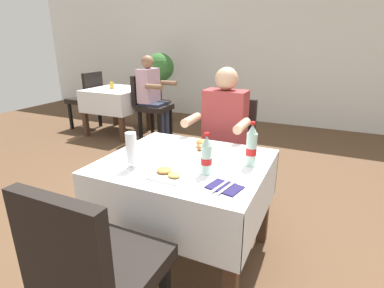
# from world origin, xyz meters

# --- Properties ---
(ground_plane) EXTENTS (11.00, 11.00, 0.00)m
(ground_plane) POSITION_xyz_m (0.00, 0.00, 0.00)
(ground_plane) COLOR brown
(back_wall) EXTENTS (11.00, 0.12, 2.72)m
(back_wall) POSITION_xyz_m (0.00, 4.05, 1.36)
(back_wall) COLOR white
(back_wall) RESTS_ON ground
(main_dining_table) EXTENTS (1.03, 0.91, 0.73)m
(main_dining_table) POSITION_xyz_m (0.03, 0.01, 0.56)
(main_dining_table) COLOR white
(main_dining_table) RESTS_ON ground
(chair_far_diner_seat) EXTENTS (0.44, 0.50, 0.97)m
(chair_far_diner_seat) POSITION_xyz_m (0.03, 0.86, 0.55)
(chair_far_diner_seat) COLOR black
(chair_far_diner_seat) RESTS_ON ground
(chair_near_camera_side) EXTENTS (0.44, 0.50, 0.97)m
(chair_near_camera_side) POSITION_xyz_m (0.03, -0.83, 0.55)
(chair_near_camera_side) COLOR black
(chair_near_camera_side) RESTS_ON ground
(seated_diner_far) EXTENTS (0.50, 0.46, 1.26)m
(seated_diner_far) POSITION_xyz_m (0.02, 0.75, 0.71)
(seated_diner_far) COLOR #282D42
(seated_diner_far) RESTS_ON ground
(plate_near_camera) EXTENTS (0.22, 0.22, 0.04)m
(plate_near_camera) POSITION_xyz_m (0.05, -0.23, 0.74)
(plate_near_camera) COLOR white
(plate_near_camera) RESTS_ON main_dining_table
(plate_far_diner) EXTENTS (0.26, 0.26, 0.07)m
(plate_far_diner) POSITION_xyz_m (0.05, 0.22, 0.75)
(plate_far_diner) COLOR white
(plate_far_diner) RESTS_ON main_dining_table
(beer_glass_left) EXTENTS (0.07, 0.07, 0.22)m
(beer_glass_left) POSITION_xyz_m (-0.21, -0.23, 0.84)
(beer_glass_left) COLOR white
(beer_glass_left) RESTS_ON main_dining_table
(cola_bottle_primary) EXTENTS (0.06, 0.06, 0.25)m
(cola_bottle_primary) POSITION_xyz_m (0.23, -0.12, 0.84)
(cola_bottle_primary) COLOR silver
(cola_bottle_primary) RESTS_ON main_dining_table
(cola_bottle_secondary) EXTENTS (0.07, 0.07, 0.28)m
(cola_bottle_secondary) POSITION_xyz_m (0.43, 0.11, 0.86)
(cola_bottle_secondary) COLOR silver
(cola_bottle_secondary) RESTS_ON main_dining_table
(napkin_cutlery_set) EXTENTS (0.19, 0.20, 0.01)m
(napkin_cutlery_set) POSITION_xyz_m (0.39, -0.24, 0.74)
(napkin_cutlery_set) COLOR #231E4C
(napkin_cutlery_set) RESTS_ON main_dining_table
(background_dining_table) EXTENTS (0.84, 0.86, 0.73)m
(background_dining_table) POSITION_xyz_m (-2.32, 2.27, 0.55)
(background_dining_table) COLOR white
(background_dining_table) RESTS_ON ground
(background_chair_left) EXTENTS (0.50, 0.44, 0.97)m
(background_chair_left) POSITION_xyz_m (-2.95, 2.27, 0.55)
(background_chair_left) COLOR black
(background_chair_left) RESTS_ON ground
(background_chair_right) EXTENTS (0.50, 0.44, 0.97)m
(background_chair_right) POSITION_xyz_m (-1.69, 2.27, 0.55)
(background_chair_right) COLOR black
(background_chair_right) RESTS_ON ground
(background_patron) EXTENTS (0.46, 0.50, 1.26)m
(background_patron) POSITION_xyz_m (-1.64, 2.27, 0.71)
(background_patron) COLOR #282D42
(background_patron) RESTS_ON ground
(background_table_tumbler) EXTENTS (0.06, 0.06, 0.11)m
(background_table_tumbler) POSITION_xyz_m (-2.37, 2.23, 0.79)
(background_table_tumbler) COLOR gold
(background_table_tumbler) RESTS_ON background_dining_table
(potted_plant_corner) EXTENTS (0.52, 0.52, 1.26)m
(potted_plant_corner) POSITION_xyz_m (-2.10, 3.29, 0.76)
(potted_plant_corner) COLOR brown
(potted_plant_corner) RESTS_ON ground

